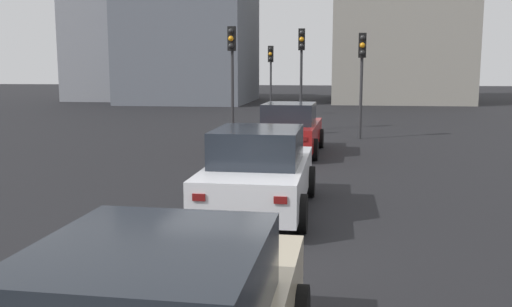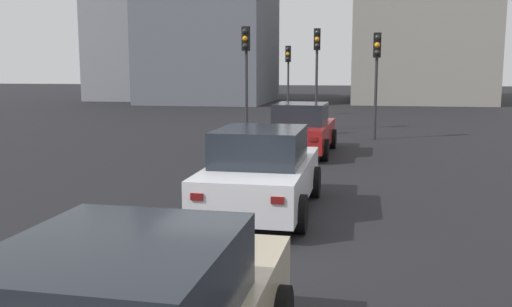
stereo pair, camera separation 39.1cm
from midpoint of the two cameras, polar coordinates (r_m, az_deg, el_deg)
name	(u,v)px [view 1 (the left image)]	position (r m, az deg, el deg)	size (l,w,h in m)	color
ground_plane	(256,248)	(8.82, -1.25, -9.56)	(160.00, 160.00, 0.20)	black
car_red_lead	(290,129)	(17.65, 2.80, 2.46)	(4.37, 2.07, 1.58)	maroon
car_white_second	(259,172)	(10.44, -0.75, -1.85)	(4.29, 1.98, 1.58)	silver
traffic_light_near_left	(232,58)	(21.43, -2.99, 9.57)	(0.32, 0.30, 4.19)	#2D2D30
traffic_light_near_right	(271,65)	(31.90, 1.13, 8.90)	(0.32, 0.30, 3.88)	#2D2D30
traffic_light_far_left	(362,63)	(21.44, 10.14, 8.98)	(0.32, 0.29, 3.93)	#2D2D30
traffic_light_far_right	(301,58)	(24.29, 4.15, 9.63)	(0.32, 0.29, 4.30)	#2D2D30
building_facade_center	(192,24)	(45.26, -6.79, 12.83)	(11.07, 9.16, 12.02)	slate
building_facade_right	(131,29)	(49.93, -12.72, 12.14)	(9.05, 8.95, 11.76)	gray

